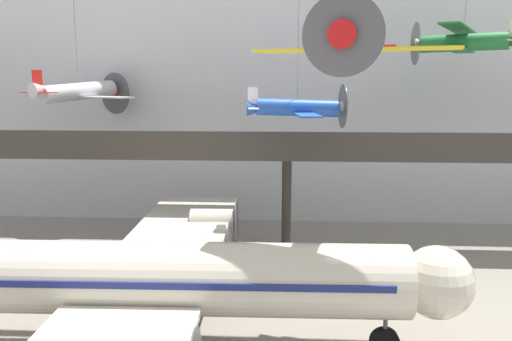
{
  "coord_description": "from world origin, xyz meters",
  "views": [
    {
      "loc": [
        -0.21,
        -15.02,
        12.02
      ],
      "look_at": [
        -1.52,
        7.86,
        7.85
      ],
      "focal_mm": 35.0,
      "sensor_mm": 36.0,
      "label": 1
    }
  ],
  "objects": [
    {
      "name": "suspended_plane_silver_racer",
      "position": [
        -15.75,
        22.26,
        11.13
      ],
      "size": [
        8.93,
        8.01,
        12.3
      ],
      "rotation": [
        0.0,
        0.0,
        1.05
      ],
      "color": "silver"
    },
    {
      "name": "suspended_plane_yellow_lowwing",
      "position": [
        2.68,
        6.57,
        13.56
      ],
      "size": [
        8.48,
        7.1,
        9.57
      ],
      "rotation": [
        0.0,
        0.0,
        4.44
      ],
      "color": "yellow"
    },
    {
      "name": "suspended_plane_green_biplane",
      "position": [
        11.76,
        20.33,
        14.55
      ],
      "size": [
        7.21,
        8.18,
        8.7
      ],
      "rotation": [
        0.0,
        0.0,
        2.69
      ],
      "color": "#1E6B33"
    },
    {
      "name": "hangar_back_wall",
      "position": [
        0.0,
        28.31,
        13.01
      ],
      "size": [
        140.0,
        3.0,
        26.02
      ],
      "color": "silver",
      "rests_on": "ground"
    },
    {
      "name": "airliner_silver_main",
      "position": [
        -7.43,
        5.29,
        3.4
      ],
      "size": [
        31.3,
        35.29,
        9.57
      ],
      "rotation": [
        0.0,
        0.0,
        0.02
      ],
      "color": "beige",
      "rests_on": "ground"
    },
    {
      "name": "suspended_plane_blue_trainer",
      "position": [
        0.59,
        16.27,
        10.3
      ],
      "size": [
        6.32,
        7.75,
        12.49
      ],
      "rotation": [
        0.0,
        0.0,
        0.11
      ],
      "color": "#1E4CAD"
    },
    {
      "name": "mezzanine_walkway",
      "position": [
        0.0,
        19.87,
        6.98
      ],
      "size": [
        110.0,
        3.2,
        8.6
      ],
      "color": "#38332D",
      "rests_on": "ground"
    }
  ]
}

